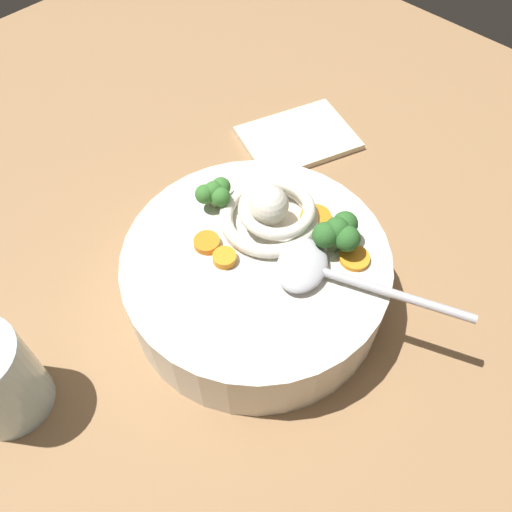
% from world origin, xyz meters
% --- Properties ---
extents(table_slab, '(1.24, 1.24, 0.03)m').
position_xyz_m(table_slab, '(0.00, 0.00, 0.01)').
color(table_slab, '#936D47').
rests_on(table_slab, ground).
extents(soup_bowl, '(0.25, 0.25, 0.07)m').
position_xyz_m(soup_bowl, '(0.04, -0.04, 0.07)').
color(soup_bowl, silver).
rests_on(soup_bowl, table_slab).
extents(noodle_pile, '(0.10, 0.10, 0.04)m').
position_xyz_m(noodle_pile, '(0.08, -0.02, 0.11)').
color(noodle_pile, silver).
rests_on(noodle_pile, soup_bowl).
extents(soup_spoon, '(0.10, 0.17, 0.02)m').
position_xyz_m(soup_spoon, '(0.06, -0.09, 0.11)').
color(soup_spoon, '#B7B7BC').
rests_on(soup_spoon, soup_bowl).
extents(broccoli_floret_front, '(0.05, 0.04, 0.04)m').
position_xyz_m(broccoli_floret_front, '(0.10, -0.08, 0.12)').
color(broccoli_floret_front, '#7A9E60').
rests_on(broccoli_floret_front, soup_bowl).
extents(broccoli_floret_far, '(0.04, 0.03, 0.03)m').
position_xyz_m(broccoli_floret_far, '(0.06, 0.04, 0.12)').
color(broccoli_floret_far, '#7A9E60').
rests_on(broccoli_floret_far, soup_bowl).
extents(carrot_slice_rear, '(0.02, 0.02, 0.01)m').
position_xyz_m(carrot_slice_rear, '(0.02, 0.01, 0.10)').
color(carrot_slice_rear, orange).
rests_on(carrot_slice_rear, soup_bowl).
extents(carrot_slice_extra_a, '(0.03, 0.03, 0.01)m').
position_xyz_m(carrot_slice_extra_a, '(0.11, -0.05, 0.10)').
color(carrot_slice_extra_a, orange).
rests_on(carrot_slice_extra_a, soup_bowl).
extents(carrot_slice_beside_noodles, '(0.03, 0.03, 0.00)m').
position_xyz_m(carrot_slice_beside_noodles, '(0.10, -0.10, 0.10)').
color(carrot_slice_beside_noodles, orange).
rests_on(carrot_slice_beside_noodles, soup_bowl).
extents(carrot_slice_near_spoon, '(0.02, 0.02, 0.01)m').
position_xyz_m(carrot_slice_near_spoon, '(0.02, -0.02, 0.10)').
color(carrot_slice_near_spoon, orange).
rests_on(carrot_slice_near_spoon, soup_bowl).
extents(folded_napkin, '(0.16, 0.14, 0.01)m').
position_xyz_m(folded_napkin, '(0.24, 0.09, 0.03)').
color(folded_napkin, beige).
rests_on(folded_napkin, table_slab).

